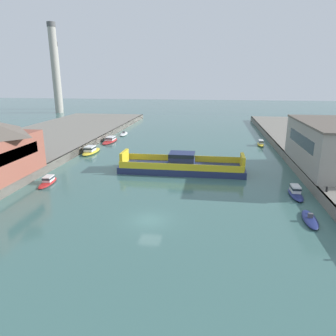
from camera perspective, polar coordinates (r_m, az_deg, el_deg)
The scene contains 16 objects.
ground_plane at distance 36.16m, azimuth -3.35°, elevation -9.52°, with size 400.00×400.00×0.00m, color #3D6660.
chain_ferry at distance 53.68m, azimuth 2.54°, elevation 0.39°, with size 21.36×6.05×3.38m.
moored_boat_near_left at distance 69.06m, azimuth -13.93°, elevation 3.14°, with size 2.66×7.47×1.60m.
moored_boat_near_right at distance 39.27m, azimuth 24.52°, elevation -8.51°, with size 1.90×5.38×0.95m.
moored_boat_mid_left at distance 51.26m, azimuth -21.09°, elevation -2.22°, with size 2.25×5.66×1.12m.
moored_boat_mid_right at distance 78.01m, azimuth 16.58°, elevation 4.34°, with size 1.74×5.23×1.36m.
moored_boat_far_left at distance 80.28m, azimuth -10.52°, elevation 5.05°, with size 2.74×8.40×1.26m.
moored_boat_far_right at distance 89.88m, azimuth -8.09°, elevation 6.20°, with size 2.65×6.68×0.97m.
moored_boat_upstream_a at distance 46.33m, azimuth 22.27°, elevation -4.13°, with size 1.66×5.36×1.44m.
warehouse_shed at distance 57.06m, azimuth 28.10°, elevation 3.71°, with size 10.73×20.85×7.30m.
bollard_left_aft at distance 51.23m, azimuth -25.68°, elevation -1.00°, with size 0.32×0.32×0.71m.
bollard_right_aft at distance 45.02m, azimuth 27.04°, elevation -3.42°, with size 0.32×0.32×0.71m.
bollard_left_far at distance 57.40m, azimuth -21.59°, elevation 1.21°, with size 0.32×0.32×0.71m.
bollard_right_far at distance 52.45m, azimuth 24.32°, elevation -0.45°, with size 0.32×0.32×0.71m.
smokestack_distant_a at distance 170.39m, azimuth -19.64°, elevation 15.83°, with size 3.47×3.47×32.11m.
smokestack_distant_b at distance 153.31m, azimuth -19.94°, elevation 17.04°, with size 3.64×3.64×38.42m.
Camera 1 is at (6.70, -31.87, 15.71)m, focal length 33.35 mm.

